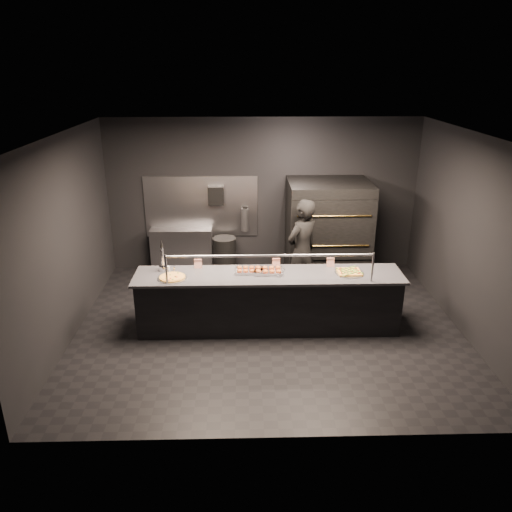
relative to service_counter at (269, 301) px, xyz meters
name	(u,v)px	position (x,y,z in m)	size (l,w,h in m)	color
room	(267,237)	(-0.02, 0.05, 1.03)	(6.04, 6.00, 3.00)	black
service_counter	(269,301)	(0.00, 0.00, 0.00)	(4.10, 0.78, 1.37)	black
pizza_oven	(327,231)	(1.20, 1.90, 0.50)	(1.50, 1.23, 1.91)	black
prep_shelf	(182,251)	(-1.60, 2.32, -0.01)	(1.20, 0.35, 0.90)	#99999E
towel_dispenser	(216,195)	(-0.90, 2.39, 1.09)	(0.30, 0.20, 0.35)	black
fire_extinguisher	(245,219)	(-0.35, 2.40, 0.60)	(0.14, 0.14, 0.51)	#B2B2B7
beer_tap	(163,262)	(-1.63, 0.19, 0.60)	(0.13, 0.19, 0.52)	silver
round_pizza	(172,277)	(-1.45, -0.12, 0.47)	(0.44, 0.44, 0.03)	silver
slider_tray_a	(249,270)	(-0.30, 0.11, 0.48)	(0.46, 0.37, 0.07)	silver
slider_tray_b	(269,270)	(0.00, 0.08, 0.48)	(0.51, 0.43, 0.07)	silver
square_pizza	(349,272)	(1.23, 0.01, 0.47)	(0.45, 0.45, 0.05)	silver
condiment_jar	(170,269)	(-1.52, 0.14, 0.50)	(0.14, 0.06, 0.09)	silver
tent_cards	(268,263)	(0.01, 0.28, 0.53)	(2.20, 0.04, 0.15)	white
trash_bin	(225,256)	(-0.75, 2.16, -0.08)	(0.46, 0.46, 0.76)	black
worker	(302,251)	(0.62, 1.02, 0.45)	(0.66, 0.44, 1.82)	black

